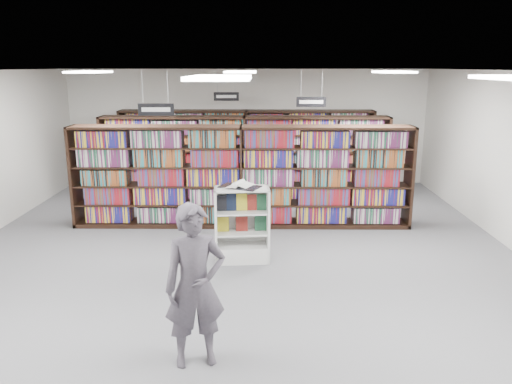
{
  "coord_description": "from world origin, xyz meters",
  "views": [
    {
      "loc": [
        0.41,
        -8.09,
        3.27
      ],
      "look_at": [
        0.32,
        0.5,
        1.1
      ],
      "focal_mm": 35.0,
      "sensor_mm": 36.0,
      "label": 1
    }
  ],
  "objects_px": {
    "bookshelf_row_near": "(242,177)",
    "endcap_display": "(242,235)",
    "shopper": "(195,286)",
    "open_book": "(239,185)"
  },
  "relations": [
    {
      "from": "bookshelf_row_near",
      "to": "endcap_display",
      "type": "bearing_deg",
      "value": -87.68
    },
    {
      "from": "endcap_display",
      "to": "shopper",
      "type": "bearing_deg",
      "value": -102.19
    },
    {
      "from": "bookshelf_row_near",
      "to": "shopper",
      "type": "relative_size",
      "value": 3.76
    },
    {
      "from": "shopper",
      "to": "endcap_display",
      "type": "bearing_deg",
      "value": 67.28
    },
    {
      "from": "bookshelf_row_near",
      "to": "open_book",
      "type": "distance_m",
      "value": 1.96
    },
    {
      "from": "bookshelf_row_near",
      "to": "shopper",
      "type": "bearing_deg",
      "value": -93.53
    },
    {
      "from": "open_book",
      "to": "shopper",
      "type": "distance_m",
      "value": 3.16
    },
    {
      "from": "bookshelf_row_near",
      "to": "open_book",
      "type": "height_order",
      "value": "bookshelf_row_near"
    },
    {
      "from": "shopper",
      "to": "bookshelf_row_near",
      "type": "bearing_deg",
      "value": 70.95
    },
    {
      "from": "bookshelf_row_near",
      "to": "open_book",
      "type": "bearing_deg",
      "value": -88.79
    }
  ]
}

